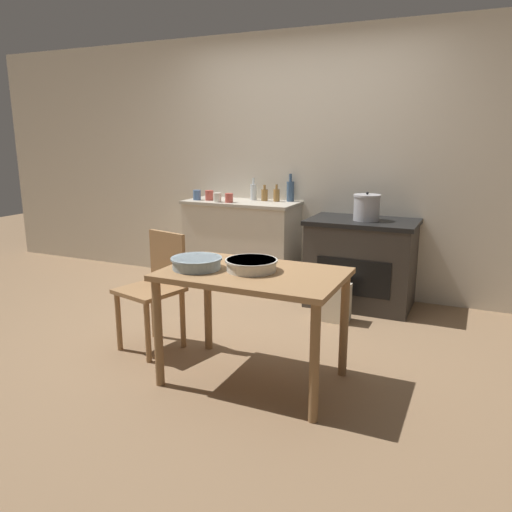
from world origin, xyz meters
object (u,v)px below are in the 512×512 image
at_px(cup_center_right, 197,195).
at_px(stock_pot, 367,207).
at_px(chair, 156,286).
at_px(mixing_bowl_large, 251,264).
at_px(bottle_far_left, 265,195).
at_px(bottle_left, 253,192).
at_px(cup_mid_right, 209,195).
at_px(work_table, 253,288).
at_px(stove, 361,263).
at_px(cup_center, 229,198).
at_px(mixing_bowl_small, 197,262).
at_px(bottle_mid_left, 277,195).
at_px(cup_right, 217,197).
at_px(flour_sack, 335,302).
at_px(bottle_center_left, 290,191).

bearing_deg(cup_center_right, stock_pot, 0.41).
bearing_deg(chair, mixing_bowl_large, 1.94).
xyz_separation_m(bottle_far_left, bottle_left, (-0.13, 0.02, 0.02)).
bearing_deg(cup_mid_right, work_table, -53.32).
xyz_separation_m(stove, bottle_far_left, (-1.06, 0.18, 0.56)).
height_order(stove, cup_center, cup_center).
relative_size(mixing_bowl_large, mixing_bowl_small, 1.01).
relative_size(bottle_left, bottle_mid_left, 1.31).
xyz_separation_m(work_table, mixing_bowl_large, (-0.02, 0.01, 0.15)).
height_order(stock_pot, mixing_bowl_large, stock_pot).
relative_size(mixing_bowl_small, cup_right, 3.54).
bearing_deg(bottle_far_left, bottle_mid_left, 0.65).
bearing_deg(cup_center, work_table, -58.23).
height_order(mixing_bowl_large, cup_center_right, cup_center_right).
height_order(stock_pot, bottle_far_left, bottle_far_left).
distance_m(flour_sack, mixing_bowl_large, 1.41).
bearing_deg(cup_center, bottle_left, 64.38).
distance_m(cup_center, cup_right, 0.13).
height_order(flour_sack, bottle_center_left, bottle_center_left).
height_order(work_table, chair, chair).
bearing_deg(bottle_mid_left, cup_mid_right, -163.55).
distance_m(cup_center_right, cup_right, 0.28).
bearing_deg(stove, cup_center_right, -178.50).
distance_m(mixing_bowl_small, cup_center_right, 2.13).
xyz_separation_m(flour_sack, bottle_far_left, (-0.96, 0.68, 0.81)).
distance_m(mixing_bowl_large, cup_center_right, 2.24).
bearing_deg(cup_center, stock_pot, 2.55).
xyz_separation_m(stove, flour_sack, (-0.10, -0.51, -0.24)).
relative_size(flour_sack, bottle_mid_left, 1.89).
height_order(chair, cup_right, cup_right).
bearing_deg(bottle_far_left, chair, -93.34).
xyz_separation_m(bottle_left, bottle_mid_left, (0.26, -0.01, -0.02)).
xyz_separation_m(mixing_bowl_large, bottle_mid_left, (-0.63, 1.94, 0.20)).
bearing_deg(cup_center, cup_center_right, 173.16).
distance_m(mixing_bowl_small, bottle_center_left, 2.13).
bearing_deg(stove, cup_mid_right, -179.30).
relative_size(stove, work_table, 0.87).
height_order(stock_pot, cup_right, stock_pot).
height_order(chair, cup_mid_right, cup_mid_right).
distance_m(chair, cup_center, 1.57).
bearing_deg(bottle_far_left, cup_center, -134.92).
relative_size(stock_pot, cup_mid_right, 2.53).
bearing_deg(stove, bottle_center_left, 163.10).
relative_size(work_table, cup_mid_right, 10.99).
relative_size(chair, stock_pot, 3.35).
bearing_deg(cup_mid_right, cup_right, -31.78).
height_order(stove, bottle_far_left, bottle_far_left).
xyz_separation_m(stock_pot, cup_center, (-1.36, -0.06, 0.02)).
distance_m(flour_sack, cup_right, 1.61).
xyz_separation_m(chair, bottle_center_left, (0.36, 1.82, 0.54)).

